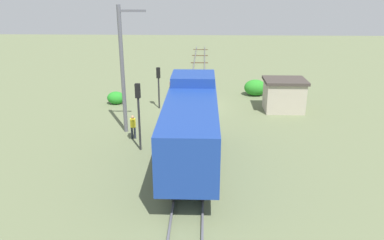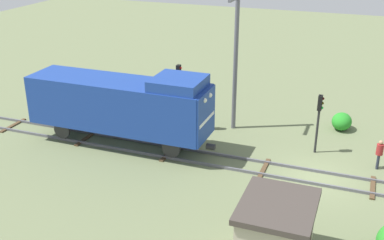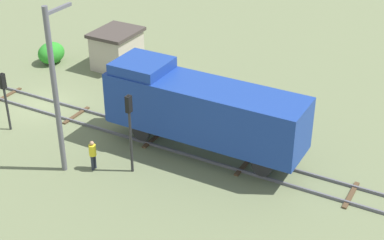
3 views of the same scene
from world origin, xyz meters
name	(u,v)px [view 3 (image 3 of 3)]	position (x,y,z in m)	size (l,w,h in m)	color
ground_plane	(41,106)	(0.00, 0.00, 0.00)	(103.06, 103.06, 0.00)	#66704C
railway_track	(41,105)	(0.00, 0.00, 0.07)	(2.40, 68.71, 0.16)	#595960
locomotive	(201,108)	(0.00, 11.61, 2.77)	(2.90, 11.60, 4.60)	navy
traffic_signal_near	(4,91)	(3.20, 0.49, 2.53)	(0.32, 0.34, 3.60)	#262628
traffic_signal_mid	(129,120)	(3.40, 9.33, 3.07)	(0.32, 0.34, 4.44)	#262628
worker_by_signal	(93,153)	(4.20, 7.42, 1.00)	(0.38, 0.38, 1.70)	#262B38
catenary_mast	(56,89)	(4.94, 6.09, 4.73)	(1.94, 0.28, 8.96)	#595960
relay_hut	(117,49)	(-7.50, 0.73, 1.39)	(3.50, 2.90, 2.74)	#B2A893
bush_near	(51,53)	(-5.68, -3.91, 0.78)	(2.14, 1.75, 1.56)	#2A8C26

